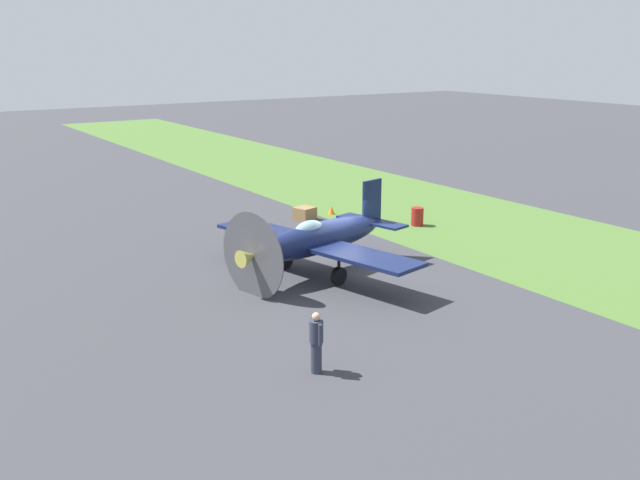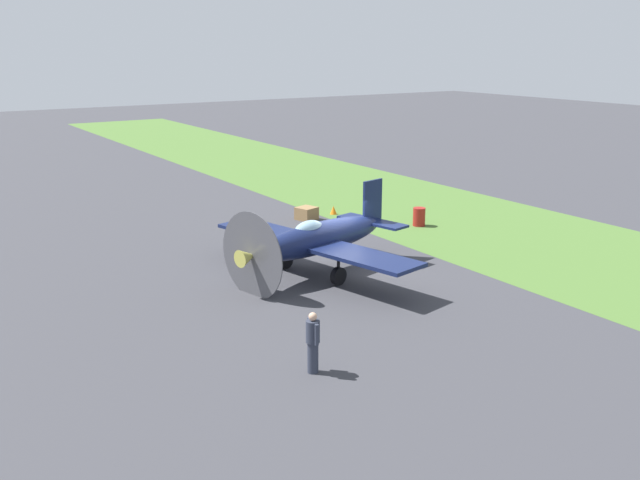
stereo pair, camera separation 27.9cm
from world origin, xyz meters
TOP-DOWN VIEW (x-y plane):
  - ground_plane at (0.00, 0.00)m, footprint 160.00×160.00m
  - grass_verge at (0.00, -9.35)m, footprint 120.00×11.00m
  - airplane_lead at (-0.26, 1.53)m, footprint 9.66×7.73m
  - ground_crew_chief at (-7.44, 6.23)m, footprint 0.62×0.38m
  - fuel_drum at (3.52, -6.77)m, footprint 0.60×0.60m
  - supply_crate at (7.59, -2.81)m, footprint 1.12×1.12m
  - runway_marker_cone at (7.84, -4.61)m, footprint 0.36×0.36m

SIDE VIEW (x-z plane):
  - ground_plane at x=0.00m, z-range 0.00..0.00m
  - grass_verge at x=0.00m, z-range 0.00..0.01m
  - runway_marker_cone at x=7.84m, z-range 0.00..0.44m
  - supply_crate at x=7.59m, z-range 0.00..0.64m
  - fuel_drum at x=3.52m, z-range 0.00..0.90m
  - ground_crew_chief at x=-7.44m, z-range 0.05..1.78m
  - airplane_lead at x=-0.26m, z-range -0.28..3.14m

